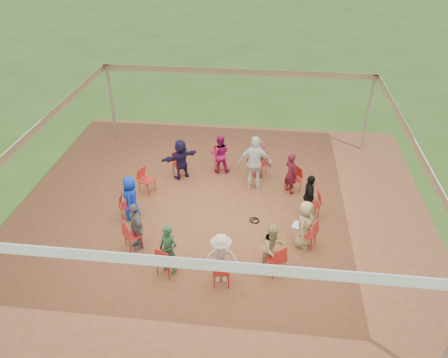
# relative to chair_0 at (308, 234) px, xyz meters

# --- Properties ---
(ground) EXTENTS (80.00, 80.00, 0.00)m
(ground) POSITION_rel_chair_0_xyz_m (-2.59, 1.07, -0.45)
(ground) COLOR #2C5119
(ground) RESTS_ON ground
(dirt_patch) EXTENTS (13.00, 13.00, 0.00)m
(dirt_patch) POSITION_rel_chair_0_xyz_m (-2.59, 1.07, -0.44)
(dirt_patch) COLOR brown
(dirt_patch) RESTS_ON ground
(tent) EXTENTS (10.33, 10.33, 3.00)m
(tent) POSITION_rel_chair_0_xyz_m (-2.59, 1.07, 1.92)
(tent) COLOR #B2B2B7
(tent) RESTS_ON ground
(chair_0) EXTENTS (0.57, 0.56, 0.90)m
(chair_0) POSITION_rel_chair_0_xyz_m (0.00, 0.00, 0.00)
(chair_0) COLOR #AE1E18
(chair_0) RESTS_ON ground
(chair_1) EXTENTS (0.49, 0.47, 0.90)m
(chair_1) POSITION_rel_chair_0_xyz_m (0.19, 1.44, 0.00)
(chair_1) COLOR #AE1E18
(chair_1) RESTS_ON ground
(chair_2) EXTENTS (0.60, 0.60, 0.90)m
(chair_2) POSITION_rel_chair_0_xyz_m (-0.37, 2.78, 0.00)
(chair_2) COLOR #AE1E18
(chair_2) RESTS_ON ground
(chair_3) EXTENTS (0.56, 0.57, 0.90)m
(chair_3) POSITION_rel_chair_0_xyz_m (-1.52, 3.67, 0.00)
(chair_3) COLOR #AE1E18
(chair_3) RESTS_ON ground
(chair_4) EXTENTS (0.47, 0.49, 0.90)m
(chair_4) POSITION_rel_chair_0_xyz_m (-2.96, 3.86, 0.00)
(chair_4) COLOR #AE1E18
(chair_4) RESTS_ON ground
(chair_5) EXTENTS (0.60, 0.60, 0.90)m
(chair_5) POSITION_rel_chair_0_xyz_m (-4.30, 3.30, 0.00)
(chair_5) COLOR #AE1E18
(chair_5) RESTS_ON ground
(chair_6) EXTENTS (0.57, 0.56, 0.90)m
(chair_6) POSITION_rel_chair_0_xyz_m (-5.19, 2.15, 0.00)
(chair_6) COLOR #AE1E18
(chair_6) RESTS_ON ground
(chair_7) EXTENTS (0.49, 0.47, 0.90)m
(chair_7) POSITION_rel_chair_0_xyz_m (-5.38, 0.71, 0.00)
(chair_7) COLOR #AE1E18
(chair_7) RESTS_ON ground
(chair_8) EXTENTS (0.60, 0.60, 0.90)m
(chair_8) POSITION_rel_chair_0_xyz_m (-4.82, -0.63, 0.00)
(chair_8) COLOR #AE1E18
(chair_8) RESTS_ON ground
(chair_9) EXTENTS (0.56, 0.57, 0.90)m
(chair_9) POSITION_rel_chair_0_xyz_m (-3.67, -1.52, 0.00)
(chair_9) COLOR #AE1E18
(chair_9) RESTS_ON ground
(chair_10) EXTENTS (0.47, 0.49, 0.90)m
(chair_10) POSITION_rel_chair_0_xyz_m (-2.23, -1.71, 0.00)
(chair_10) COLOR #AE1E18
(chair_10) RESTS_ON ground
(chair_11) EXTENTS (0.60, 0.60, 0.90)m
(chair_11) POSITION_rel_chair_0_xyz_m (-0.88, -1.15, 0.00)
(chair_11) COLOR #AE1E18
(chair_11) RESTS_ON ground
(person_seated_0) EXTENTS (0.64, 0.81, 1.45)m
(person_seated_0) POSITION_rel_chair_0_xyz_m (-0.11, 0.05, 0.28)
(person_seated_0) COLOR tan
(person_seated_0) RESTS_ON ground
(person_seated_1) EXTENTS (0.54, 0.90, 1.45)m
(person_seated_1) POSITION_rel_chair_0_xyz_m (0.07, 1.43, 0.28)
(person_seated_1) COLOR black
(person_seated_1) RESTS_ON ground
(person_seated_2) EXTENTS (0.60, 0.63, 1.45)m
(person_seated_2) POSITION_rel_chair_0_xyz_m (-0.46, 2.71, 0.28)
(person_seated_2) COLOR #470E1B
(person_seated_2) RESTS_ON ground
(person_seated_3) EXTENTS (1.05, 0.79, 1.45)m
(person_seated_3) POSITION_rel_chair_0_xyz_m (-1.57, 3.56, 0.28)
(person_seated_3) COLOR brown
(person_seated_3) RESTS_ON ground
(person_seated_4) EXTENTS (0.75, 0.50, 1.45)m
(person_seated_4) POSITION_rel_chair_0_xyz_m (-2.95, 3.74, 0.28)
(person_seated_4) COLOR #931051
(person_seated_4) RESTS_ON ground
(person_seated_5) EXTENTS (1.38, 1.22, 1.45)m
(person_seated_5) POSITION_rel_chair_0_xyz_m (-4.23, 3.21, 0.28)
(person_seated_5) COLOR #1B1439
(person_seated_5) RESTS_ON ground
(person_seated_6) EXTENTS (0.49, 0.76, 1.45)m
(person_seated_6) POSITION_rel_chair_0_xyz_m (-5.26, 0.72, 0.28)
(person_seated_6) COLOR #0C2CB2
(person_seated_6) RESTS_ON ground
(person_seated_7) EXTENTS (0.86, 0.94, 1.45)m
(person_seated_7) POSITION_rel_chair_0_xyz_m (-4.73, -0.56, 0.28)
(person_seated_7) COLOR slate
(person_seated_7) RESTS_ON ground
(person_seated_8) EXTENTS (0.62, 0.52, 1.45)m
(person_seated_8) POSITION_rel_chair_0_xyz_m (-3.62, -1.41, 0.28)
(person_seated_8) COLOR #21492D
(person_seated_8) RESTS_ON ground
(person_seated_9) EXTENTS (0.99, 0.58, 1.45)m
(person_seated_9) POSITION_rel_chair_0_xyz_m (-2.24, -1.59, 0.28)
(person_seated_9) COLOR beige
(person_seated_9) RESTS_ON ground
(person_seated_10) EXTENTS (0.81, 0.75, 1.45)m
(person_seated_10) POSITION_rel_chair_0_xyz_m (-0.96, -1.06, 0.28)
(person_seated_10) COLOR tan
(person_seated_10) RESTS_ON ground
(standing_person) EXTENTS (1.13, 0.59, 1.91)m
(standing_person) POSITION_rel_chair_0_xyz_m (-1.65, 2.85, 0.51)
(standing_person) COLOR silver
(standing_person) RESTS_ON ground
(cable_coil) EXTENTS (0.39, 0.39, 0.03)m
(cable_coil) POSITION_rel_chair_0_xyz_m (-1.52, 0.97, -0.43)
(cable_coil) COLOR black
(cable_coil) RESTS_ON ground
(laptop) EXTENTS (0.37, 0.41, 0.23)m
(laptop) POSITION_rel_chair_0_xyz_m (-0.26, 0.11, 0.23)
(laptop) COLOR #B7B7BC
(laptop) RESTS_ON ground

